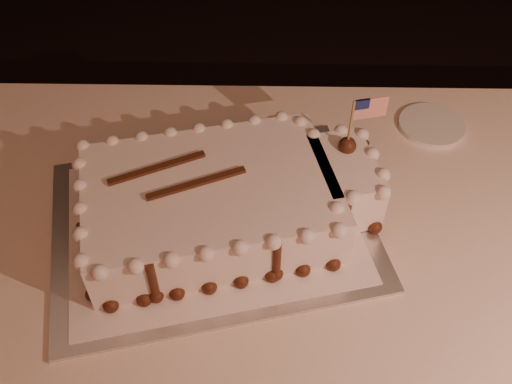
{
  "coord_description": "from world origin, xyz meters",
  "views": [
    {
      "loc": [
        -0.3,
        -0.09,
        1.56
      ],
      "look_at": [
        -0.32,
        0.58,
        0.84
      ],
      "focal_mm": 40.0,
      "sensor_mm": 36.0,
      "label": 1
    }
  ],
  "objects_px": {
    "cake_board": "(212,224)",
    "sheet_cake": "(228,200)",
    "banquet_table": "(391,322)",
    "side_plate": "(432,125)"
  },
  "relations": [
    {
      "from": "cake_board",
      "to": "sheet_cake",
      "type": "distance_m",
      "value": 0.06
    },
    {
      "from": "banquet_table",
      "to": "cake_board",
      "type": "height_order",
      "value": "cake_board"
    },
    {
      "from": "banquet_table",
      "to": "cake_board",
      "type": "relative_size",
      "value": 4.19
    },
    {
      "from": "cake_board",
      "to": "sheet_cake",
      "type": "relative_size",
      "value": 1.02
    },
    {
      "from": "banquet_table",
      "to": "side_plate",
      "type": "xyz_separation_m",
      "value": [
        0.06,
        0.26,
        0.38
      ]
    },
    {
      "from": "cake_board",
      "to": "side_plate",
      "type": "xyz_separation_m",
      "value": [
        0.45,
        0.28,
        0.0
      ]
    },
    {
      "from": "cake_board",
      "to": "sheet_cake",
      "type": "bearing_deg",
      "value": 0.49
    },
    {
      "from": "side_plate",
      "to": "sheet_cake",
      "type": "bearing_deg",
      "value": -147.13
    },
    {
      "from": "sheet_cake",
      "to": "side_plate",
      "type": "relative_size",
      "value": 3.97
    },
    {
      "from": "sheet_cake",
      "to": "side_plate",
      "type": "distance_m",
      "value": 0.51
    }
  ]
}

